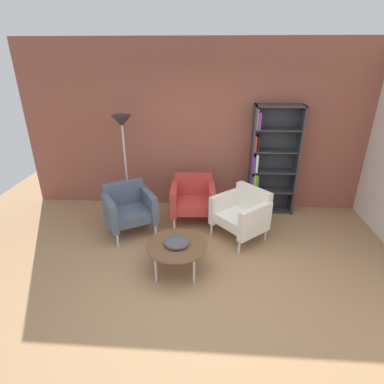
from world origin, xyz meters
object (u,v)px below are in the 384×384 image
coffee_table_low (177,246)px  armchair_near_window (242,213)px  armchair_spare_guest (193,198)px  floor_lamp_torchiere (123,133)px  armchair_by_bookshelf (129,208)px  bookshelf_tall (270,162)px  decorative_bowl (177,242)px

coffee_table_low → armchair_near_window: armchair_near_window is taller
armchair_spare_guest → armchair_near_window: 0.92m
armchair_spare_guest → floor_lamp_torchiere: 1.59m
coffee_table_low → armchair_spare_guest: armchair_spare_guest is taller
coffee_table_low → armchair_by_bookshelf: 1.28m
armchair_spare_guest → bookshelf_tall: bearing=17.9°
decorative_bowl → armchair_near_window: armchair_near_window is taller
decorative_bowl → armchair_spare_guest: bearing=84.7°
decorative_bowl → armchair_near_window: (0.91, 0.89, -0.02)m
bookshelf_tall → coffee_table_low: size_ratio=2.37×
bookshelf_tall → armchair_spare_guest: (-1.30, -0.49, -0.52)m
decorative_bowl → coffee_table_low: bearing=-45.0°
bookshelf_tall → armchair_near_window: bearing=-118.1°
armchair_by_bookshelf → armchair_spare_guest: (0.99, 0.41, 0.00)m
coffee_table_low → decorative_bowl: decorative_bowl is taller
armchair_spare_guest → armchair_near_window: size_ratio=0.82×
armchair_near_window → floor_lamp_torchiere: size_ratio=0.55×
coffee_table_low → armchair_spare_guest: bearing=84.7°
coffee_table_low → bookshelf_tall: bearing=52.3°
bookshelf_tall → decorative_bowl: bookshelf_tall is taller
decorative_bowl → armchair_near_window: size_ratio=0.34×
armchair_near_window → decorative_bowl: bearing=-87.4°
coffee_table_low → armchair_by_bookshelf: (-0.87, 0.94, 0.04)m
bookshelf_tall → armchair_near_window: size_ratio=2.00×
floor_lamp_torchiere → armchair_near_window: bearing=-20.1°
armchair_by_bookshelf → armchair_spare_guest: bearing=-8.0°
bookshelf_tall → floor_lamp_torchiere: (-2.48, -0.24, 0.52)m
bookshelf_tall → floor_lamp_torchiere: bearing=-174.5°
bookshelf_tall → armchair_near_window: bookshelf_tall is taller
coffee_table_low → decorative_bowl: 0.06m
bookshelf_tall → floor_lamp_torchiere: 2.54m
coffee_table_low → decorative_bowl: size_ratio=2.50×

